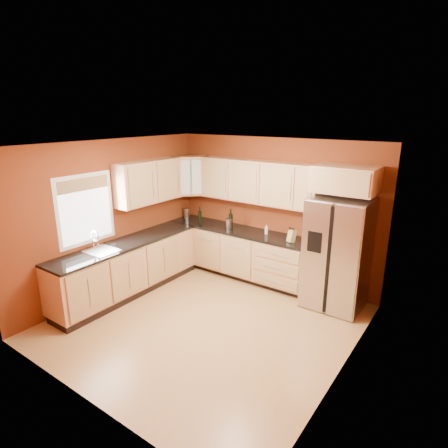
{
  "coord_description": "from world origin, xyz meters",
  "views": [
    {
      "loc": [
        3.07,
        -3.88,
        3.01
      ],
      "look_at": [
        -0.32,
        0.9,
        1.26
      ],
      "focal_mm": 30.0,
      "sensor_mm": 36.0,
      "label": 1
    }
  ],
  "objects_px": {
    "refrigerator": "(337,253)",
    "wine_bottle_a": "(231,218)",
    "canister_left": "(187,213)",
    "knife_block": "(292,236)",
    "soap_dispenser": "(266,230)"
  },
  "relations": [
    {
      "from": "knife_block",
      "to": "soap_dispenser",
      "type": "distance_m",
      "value": 0.57
    },
    {
      "from": "wine_bottle_a",
      "to": "soap_dispenser",
      "type": "relative_size",
      "value": 2.11
    },
    {
      "from": "refrigerator",
      "to": "canister_left",
      "type": "height_order",
      "value": "refrigerator"
    },
    {
      "from": "refrigerator",
      "to": "wine_bottle_a",
      "type": "xyz_separation_m",
      "value": [
        -2.1,
        0.11,
        0.21
      ]
    },
    {
      "from": "wine_bottle_a",
      "to": "soap_dispenser",
      "type": "bearing_deg",
      "value": 1.01
    },
    {
      "from": "canister_left",
      "to": "refrigerator",
      "type": "bearing_deg",
      "value": -2.05
    },
    {
      "from": "soap_dispenser",
      "to": "wine_bottle_a",
      "type": "bearing_deg",
      "value": -178.99
    },
    {
      "from": "soap_dispenser",
      "to": "knife_block",
      "type": "bearing_deg",
      "value": -12.96
    },
    {
      "from": "knife_block",
      "to": "soap_dispenser",
      "type": "xyz_separation_m",
      "value": [
        -0.55,
        0.13,
        -0.02
      ]
    },
    {
      "from": "knife_block",
      "to": "wine_bottle_a",
      "type": "bearing_deg",
      "value": -160.59
    },
    {
      "from": "refrigerator",
      "to": "knife_block",
      "type": "height_order",
      "value": "refrigerator"
    },
    {
      "from": "wine_bottle_a",
      "to": "soap_dispenser",
      "type": "height_order",
      "value": "wine_bottle_a"
    },
    {
      "from": "knife_block",
      "to": "soap_dispenser",
      "type": "relative_size",
      "value": 1.27
    },
    {
      "from": "refrigerator",
      "to": "soap_dispenser",
      "type": "xyz_separation_m",
      "value": [
        -1.34,
        0.12,
        0.11
      ]
    },
    {
      "from": "wine_bottle_a",
      "to": "canister_left",
      "type": "bearing_deg",
      "value": 179.82
    }
  ]
}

